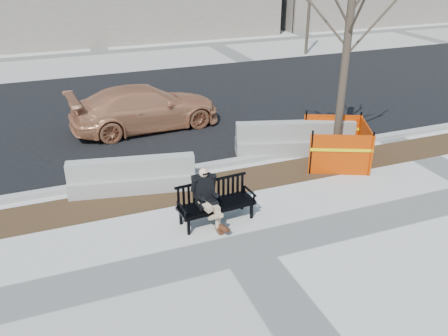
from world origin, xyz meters
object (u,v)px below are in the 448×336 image
(seated_man, at_px, (206,222))
(jersey_barrier_left, at_px, (134,190))
(bench, at_px, (217,221))
(sedan, at_px, (147,128))
(tree_fence, at_px, (334,162))
(jersey_barrier_right, at_px, (294,153))

(seated_man, height_order, jersey_barrier_left, seated_man)
(bench, height_order, sedan, sedan)
(tree_fence, bearing_deg, sedan, 133.05)
(seated_man, xyz_separation_m, jersey_barrier_left, (-1.12, 1.92, 0.00))
(bench, relative_size, tree_fence, 0.28)
(jersey_barrier_left, xyz_separation_m, jersey_barrier_right, (4.53, 0.54, 0.00))
(seated_man, bearing_deg, jersey_barrier_left, 115.58)
(sedan, xyz_separation_m, jersey_barrier_left, (-1.22, -3.92, 0.00))
(tree_fence, height_order, jersey_barrier_left, tree_fence)
(bench, distance_m, tree_fence, 4.19)
(bench, xyz_separation_m, jersey_barrier_right, (3.19, 2.49, 0.00))
(bench, bearing_deg, jersey_barrier_right, 33.28)
(bench, height_order, tree_fence, tree_fence)
(sedan, distance_m, jersey_barrier_left, 4.10)
(seated_man, xyz_separation_m, jersey_barrier_right, (3.41, 2.46, 0.00))
(jersey_barrier_left, bearing_deg, tree_fence, 6.89)
(bench, bearing_deg, seated_man, 168.55)
(jersey_barrier_right, bearing_deg, tree_fence, -35.94)
(sedan, bearing_deg, tree_fence, -141.48)
(seated_man, height_order, jersey_barrier_right, seated_man)
(jersey_barrier_left, bearing_deg, sedan, 83.65)
(bench, relative_size, jersey_barrier_left, 0.57)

